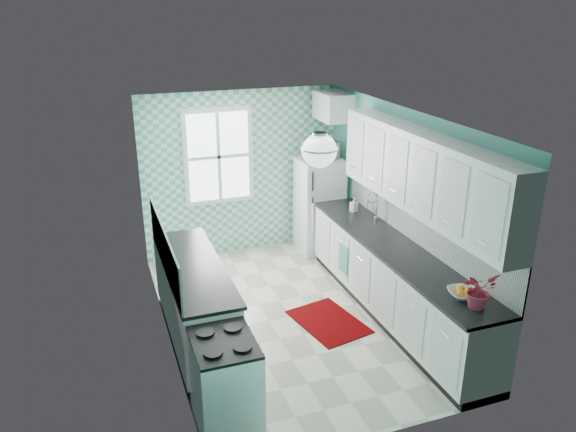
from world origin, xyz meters
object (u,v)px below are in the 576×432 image
object	(u,v)px
sink	(364,222)
microwave	(320,150)
potted_plant	(479,290)
fruit_bowl	(464,294)
ceiling_light	(320,150)
stove	(225,380)
fridge	(319,205)

from	to	relation	value
sink	microwave	distance (m)	1.48
sink	potted_plant	distance (m)	2.37
potted_plant	microwave	size ratio (longest dim) A/B	0.74
sink	fruit_bowl	bearing A→B (deg)	-92.07
ceiling_light	microwave	size ratio (longest dim) A/B	0.71
sink	stove	bearing A→B (deg)	-142.36
ceiling_light	sink	xyz separation A→B (m)	(1.20, 1.26, -1.39)
ceiling_light	fridge	distance (m)	3.22
fridge	microwave	size ratio (longest dim) A/B	3.00
potted_plant	sink	bearing A→B (deg)	89.90
potted_plant	stove	bearing A→B (deg)	171.12
sink	ceiling_light	bearing A→B (deg)	-135.63
stove	fruit_bowl	bearing A→B (deg)	-5.10
stove	sink	xyz separation A→B (m)	(2.40, 1.99, 0.49)
fridge	sink	bearing A→B (deg)	-85.18
ceiling_light	potted_plant	bearing A→B (deg)	-42.55
fridge	stove	distance (m)	4.04
stove	microwave	bearing A→B (deg)	53.97
microwave	ceiling_light	bearing A→B (deg)	63.98
ceiling_light	microwave	distance (m)	2.89
sink	microwave	bearing A→B (deg)	92.13
stove	microwave	distance (m)	4.20
stove	ceiling_light	bearing A→B (deg)	30.15
stove	fridge	bearing A→B (deg)	53.97
sink	fruit_bowl	size ratio (longest dim) A/B	1.74
ceiling_light	fruit_bowl	distance (m)	2.01
ceiling_light	stove	distance (m)	2.34
stove	microwave	size ratio (longest dim) A/B	1.72
fridge	stove	size ratio (longest dim) A/B	1.74
fruit_bowl	microwave	bearing A→B (deg)	91.49
ceiling_light	sink	distance (m)	2.23
ceiling_light	sink	world-z (taller)	ceiling_light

